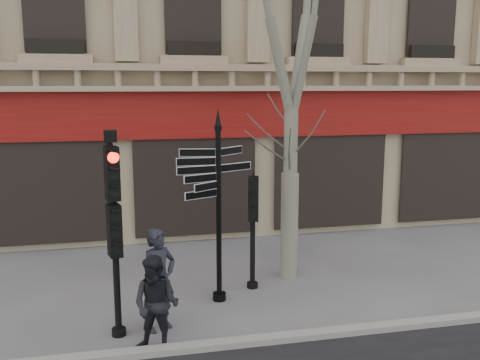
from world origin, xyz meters
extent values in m
plane|color=#57565B|center=(0.00, 0.00, 0.00)|extent=(80.00, 80.00, 0.00)
cube|color=gray|center=(0.00, -1.40, 0.06)|extent=(80.00, 0.25, 0.12)
cube|color=maroon|center=(0.00, 4.88, 3.60)|extent=(28.00, 0.25, 1.30)
cube|color=#887358|center=(0.00, 4.65, 4.57)|extent=(28.00, 0.35, 0.74)
cylinder|color=black|center=(-0.11, 0.61, 1.76)|extent=(0.11, 0.11, 3.53)
cylinder|color=black|center=(-0.11, 0.61, 0.08)|extent=(0.27, 0.27, 0.16)
cone|color=black|center=(-0.11, 0.61, 3.80)|extent=(0.12, 0.12, 0.35)
cylinder|color=black|center=(-2.15, -0.56, 1.68)|extent=(0.12, 0.12, 3.37)
cylinder|color=black|center=(-2.15, -0.56, 0.07)|extent=(0.25, 0.25, 0.13)
cube|color=black|center=(-2.15, -0.56, 1.95)|extent=(0.46, 0.38, 0.91)
cube|color=black|center=(-2.15, -0.56, 2.94)|extent=(0.46, 0.38, 0.91)
sphere|color=#FF0C05|center=(-2.15, -0.56, 3.18)|extent=(0.19, 0.19, 0.19)
cube|color=black|center=(-2.15, -0.56, 3.57)|extent=(0.27, 0.31, 0.19)
cylinder|color=black|center=(0.72, 1.13, 1.24)|extent=(0.12, 0.12, 2.49)
cylinder|color=black|center=(0.72, 1.13, 0.07)|extent=(0.26, 0.26, 0.14)
cube|color=black|center=(0.72, 1.13, 2.02)|extent=(0.48, 0.39, 0.95)
cylinder|color=gray|center=(1.71, 1.62, 1.22)|extent=(0.40, 0.40, 2.44)
cylinder|color=gray|center=(1.71, 1.62, 3.11)|extent=(0.31, 0.31, 1.55)
imported|color=black|center=(-1.41, -0.46, 0.95)|extent=(0.83, 0.75, 1.89)
imported|color=black|center=(-1.51, -1.30, 0.83)|extent=(1.00, 0.91, 1.66)
camera|label=1|loc=(-1.96, -9.70, 4.43)|focal=40.00mm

